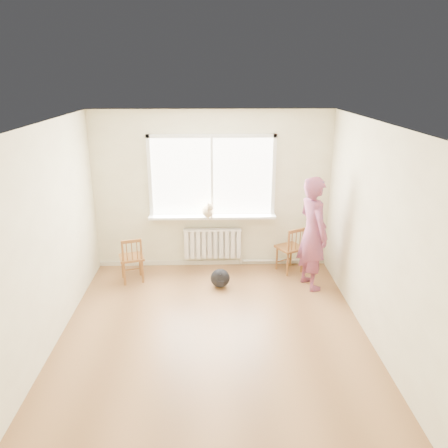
{
  "coord_description": "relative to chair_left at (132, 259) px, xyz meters",
  "views": [
    {
      "loc": [
        -0.01,
        -4.9,
        3.25
      ],
      "look_at": [
        0.17,
        1.2,
        1.12
      ],
      "focal_mm": 35.0,
      "sensor_mm": 36.0,
      "label": 1
    }
  ],
  "objects": [
    {
      "name": "heating_pipe",
      "position": [
        2.56,
        0.58,
        -0.31
      ],
      "size": [
        1.4,
        0.04,
        0.04
      ],
      "primitive_type": "cylinder",
      "rotation": [
        0.0,
        1.57,
        0.0
      ],
      "color": "silver",
      "rests_on": "back_wall"
    },
    {
      "name": "window",
      "position": [
        1.31,
        0.62,
        1.27
      ],
      "size": [
        2.12,
        0.05,
        1.42
      ],
      "color": "white",
      "rests_on": "back_wall"
    },
    {
      "name": "baseboard",
      "position": [
        1.31,
        0.63,
        -0.35
      ],
      "size": [
        4.0,
        0.03,
        0.08
      ],
      "primitive_type": "cube",
      "color": "beige",
      "rests_on": "ground"
    },
    {
      "name": "chair_right",
      "position": [
        2.65,
        0.29,
        0.02
      ],
      "size": [
        0.53,
        0.52,
        0.81
      ],
      "rotation": [
        0.0,
        0.0,
        3.62
      ],
      "color": "brown",
      "rests_on": "floor"
    },
    {
      "name": "radiator",
      "position": [
        1.31,
        0.55,
        0.05
      ],
      "size": [
        1.0,
        0.12,
        0.55
      ],
      "color": "white",
      "rests_on": "back_wall"
    },
    {
      "name": "windowsill",
      "position": [
        1.31,
        0.53,
        0.54
      ],
      "size": [
        2.15,
        0.22,
        0.04
      ],
      "primitive_type": "cube",
      "color": "white",
      "rests_on": "back_wall"
    },
    {
      "name": "person",
      "position": [
        2.86,
        -0.24,
        0.51
      ],
      "size": [
        0.61,
        0.75,
        1.79
      ],
      "primitive_type": "imported",
      "rotation": [
        0.0,
        0.0,
        1.88
      ],
      "color": "#AC3939",
      "rests_on": "floor"
    },
    {
      "name": "floor",
      "position": [
        1.31,
        -1.61,
        -0.39
      ],
      "size": [
        4.5,
        4.5,
        0.0
      ],
      "primitive_type": "plane",
      "color": "#93643C",
      "rests_on": "ground"
    },
    {
      "name": "back_wall",
      "position": [
        1.31,
        0.64,
        0.96
      ],
      "size": [
        4.0,
        0.01,
        2.7
      ],
      "primitive_type": "cube",
      "color": "#ECE6BD",
      "rests_on": "ground"
    },
    {
      "name": "backpack",
      "position": [
        1.42,
        -0.25,
        -0.23
      ],
      "size": [
        0.34,
        0.28,
        0.31
      ],
      "primitive_type": "ellipsoid",
      "rotation": [
        0.0,
        0.0,
        0.16
      ],
      "color": "black",
      "rests_on": "floor"
    },
    {
      "name": "ceiling",
      "position": [
        1.31,
        -1.61,
        2.31
      ],
      "size": [
        4.5,
        4.5,
        0.0
      ],
      "primitive_type": "plane",
      "rotation": [
        3.14,
        0.0,
        0.0
      ],
      "color": "white",
      "rests_on": "back_wall"
    },
    {
      "name": "cat",
      "position": [
        1.24,
        0.44,
        0.68
      ],
      "size": [
        0.27,
        0.43,
        0.3
      ],
      "rotation": [
        0.0,
        0.0,
        0.3
      ],
      "color": "#CFB38D",
      "rests_on": "windowsill"
    },
    {
      "name": "chair_left",
      "position": [
        0.0,
        0.0,
        0.0
      ],
      "size": [
        0.47,
        0.46,
        0.77
      ],
      "rotation": [
        0.0,
        0.0,
        3.44
      ],
      "color": "brown",
      "rests_on": "floor"
    }
  ]
}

